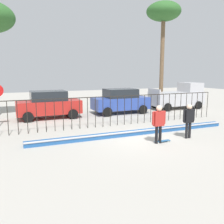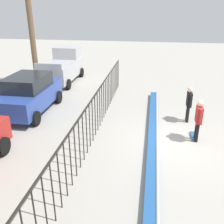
{
  "view_description": "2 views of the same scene",
  "coord_description": "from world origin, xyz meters",
  "px_view_note": "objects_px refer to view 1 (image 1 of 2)",
  "views": [
    {
      "loc": [
        -5.89,
        -9.79,
        3.24
      ],
      "look_at": [
        -0.8,
        2.25,
        1.03
      ],
      "focal_mm": 38.87,
      "sensor_mm": 36.0,
      "label": 1
    },
    {
      "loc": [
        -9.23,
        1.11,
        5.06
      ],
      "look_at": [
        -0.23,
        2.55,
        1.2
      ],
      "focal_mm": 40.64,
      "sensor_mm": 36.0,
      "label": 2
    }
  ],
  "objects_px": {
    "pickup_truck": "(179,97)",
    "palm_tree_tall": "(164,15)",
    "skateboarder": "(159,121)",
    "parked_car_blue": "(120,101)",
    "skateboard": "(162,141)",
    "parked_car_red": "(49,104)",
    "camera_operator": "(189,118)"
  },
  "relations": [
    {
      "from": "parked_car_red",
      "to": "palm_tree_tall",
      "type": "height_order",
      "value": "palm_tree_tall"
    },
    {
      "from": "skateboarder",
      "to": "skateboard",
      "type": "height_order",
      "value": "skateboarder"
    },
    {
      "from": "skateboard",
      "to": "palm_tree_tall",
      "type": "distance_m",
      "value": 14.25
    },
    {
      "from": "skateboard",
      "to": "parked_car_blue",
      "type": "bearing_deg",
      "value": 99.94
    },
    {
      "from": "skateboarder",
      "to": "palm_tree_tall",
      "type": "relative_size",
      "value": 0.19
    },
    {
      "from": "parked_car_blue",
      "to": "pickup_truck",
      "type": "height_order",
      "value": "pickup_truck"
    },
    {
      "from": "camera_operator",
      "to": "palm_tree_tall",
      "type": "xyz_separation_m",
      "value": [
        4.96,
        9.67,
        7.11
      ]
    },
    {
      "from": "skateboarder",
      "to": "skateboard",
      "type": "relative_size",
      "value": 2.17
    },
    {
      "from": "skateboard",
      "to": "parked_car_blue",
      "type": "height_order",
      "value": "parked_car_blue"
    },
    {
      "from": "skateboard",
      "to": "parked_car_blue",
      "type": "relative_size",
      "value": 0.19
    },
    {
      "from": "parked_car_red",
      "to": "parked_car_blue",
      "type": "distance_m",
      "value": 5.42
    },
    {
      "from": "pickup_truck",
      "to": "camera_operator",
      "type": "bearing_deg",
      "value": -130.06
    },
    {
      "from": "skateboard",
      "to": "palm_tree_tall",
      "type": "height_order",
      "value": "palm_tree_tall"
    },
    {
      "from": "skateboarder",
      "to": "pickup_truck",
      "type": "relative_size",
      "value": 0.37
    },
    {
      "from": "skateboard",
      "to": "parked_car_blue",
      "type": "distance_m",
      "value": 8.06
    },
    {
      "from": "skateboarder",
      "to": "parked_car_blue",
      "type": "relative_size",
      "value": 0.4
    },
    {
      "from": "pickup_truck",
      "to": "palm_tree_tall",
      "type": "distance_m",
      "value": 7.31
    },
    {
      "from": "skateboard",
      "to": "camera_operator",
      "type": "distance_m",
      "value": 1.83
    },
    {
      "from": "skateboarder",
      "to": "parked_car_blue",
      "type": "xyz_separation_m",
      "value": [
        1.77,
        7.92,
        -0.07
      ]
    },
    {
      "from": "skateboard",
      "to": "parked_car_red",
      "type": "distance_m",
      "value": 8.93
    },
    {
      "from": "camera_operator",
      "to": "pickup_truck",
      "type": "height_order",
      "value": "pickup_truck"
    },
    {
      "from": "skateboard",
      "to": "parked_car_blue",
      "type": "xyz_separation_m",
      "value": [
        1.51,
        7.87,
        0.91
      ]
    },
    {
      "from": "skateboard",
      "to": "palm_tree_tall",
      "type": "xyz_separation_m",
      "value": [
        6.52,
        9.78,
        8.05
      ]
    },
    {
      "from": "skateboard",
      "to": "parked_car_red",
      "type": "height_order",
      "value": "parked_car_red"
    },
    {
      "from": "skateboarder",
      "to": "pickup_truck",
      "type": "xyz_separation_m",
      "value": [
        7.51,
        8.16,
        -0.0
      ]
    },
    {
      "from": "skateboard",
      "to": "parked_car_red",
      "type": "xyz_separation_m",
      "value": [
        -3.9,
        7.98,
        0.91
      ]
    },
    {
      "from": "skateboarder",
      "to": "parked_car_red",
      "type": "distance_m",
      "value": 8.82
    },
    {
      "from": "skateboard",
      "to": "parked_car_red",
      "type": "bearing_deg",
      "value": 136.89
    },
    {
      "from": "skateboard",
      "to": "palm_tree_tall",
      "type": "relative_size",
      "value": 0.09
    },
    {
      "from": "pickup_truck",
      "to": "palm_tree_tall",
      "type": "relative_size",
      "value": 0.51
    },
    {
      "from": "skateboarder",
      "to": "camera_operator",
      "type": "distance_m",
      "value": 1.83
    },
    {
      "from": "skateboard",
      "to": "palm_tree_tall",
      "type": "bearing_deg",
      "value": 77.11
    }
  ]
}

